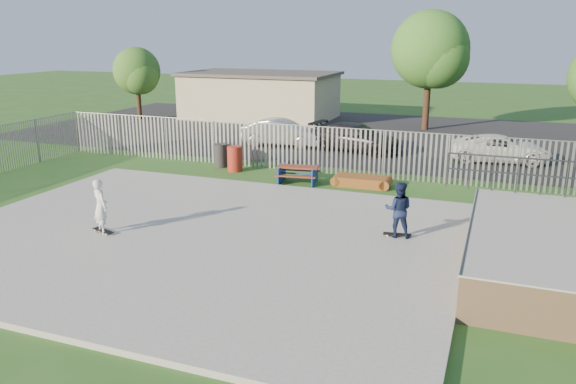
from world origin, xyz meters
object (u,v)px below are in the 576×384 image
(car_silver, at_px, (282,133))
(tree_left, at_px, (137,71))
(trash_bin_red, at_px, (235,159))
(tree_mid, at_px, (430,50))
(skater_navy, at_px, (399,210))
(skater_white, at_px, (101,206))
(trash_bin_grey, at_px, (221,155))
(car_dark, at_px, (356,137))
(car_white, at_px, (501,149))
(funbox, at_px, (362,181))
(picnic_table, at_px, (298,174))

(car_silver, distance_m, tree_left, 14.17)
(tree_left, bearing_deg, trash_bin_red, -41.43)
(trash_bin_red, distance_m, tree_mid, 16.02)
(skater_navy, relative_size, skater_white, 1.00)
(trash_bin_grey, distance_m, car_dark, 7.33)
(car_white, height_order, tree_left, tree_left)
(funbox, relative_size, skater_white, 1.21)
(trash_bin_grey, relative_size, skater_navy, 0.64)
(picnic_table, relative_size, trash_bin_grey, 1.74)
(trash_bin_grey, bearing_deg, skater_white, -84.19)
(trash_bin_grey, relative_size, tree_mid, 0.14)
(car_dark, bearing_deg, tree_left, 83.85)
(funbox, bearing_deg, trash_bin_red, 173.58)
(trash_bin_red, height_order, tree_left, tree_left)
(trash_bin_red, xyz_separation_m, skater_navy, (8.18, -6.12, 0.41))
(trash_bin_red, xyz_separation_m, tree_left, (-12.95, 11.43, 2.77))
(skater_white, bearing_deg, skater_navy, -133.33)
(car_dark, bearing_deg, skater_navy, -148.89)
(picnic_table, xyz_separation_m, trash_bin_grey, (-4.20, 1.44, 0.17))
(trash_bin_grey, height_order, skater_white, skater_white)
(picnic_table, relative_size, tree_mid, 0.25)
(tree_left, bearing_deg, car_dark, -17.79)
(picnic_table, bearing_deg, skater_white, -120.12)
(trash_bin_red, height_order, car_dark, car_dark)
(skater_white, bearing_deg, car_silver, -61.39)
(tree_mid, xyz_separation_m, skater_white, (-6.26, -22.97, -3.89))
(skater_white, bearing_deg, picnic_table, -84.19)
(trash_bin_red, relative_size, skater_white, 0.68)
(car_dark, bearing_deg, trash_bin_grey, 150.45)
(picnic_table, distance_m, skater_navy, 7.18)
(picnic_table, distance_m, trash_bin_red, 3.39)
(picnic_table, height_order, trash_bin_grey, trash_bin_grey)
(picnic_table, distance_m, tree_mid, 15.97)
(picnic_table, xyz_separation_m, car_silver, (-3.40, 6.88, 0.37))
(trash_bin_grey, relative_size, tree_left, 0.21)
(tree_left, distance_m, skater_white, 24.20)
(tree_mid, bearing_deg, car_silver, -128.22)
(trash_bin_red, bearing_deg, tree_mid, 66.01)
(car_dark, height_order, car_white, car_dark)
(picnic_table, xyz_separation_m, skater_navy, (4.92, -5.19, 0.61))
(trash_bin_grey, distance_m, car_silver, 5.50)
(car_dark, xyz_separation_m, tree_left, (-16.84, 5.40, 2.60))
(car_silver, xyz_separation_m, skater_navy, (8.31, -12.07, 0.24))
(picnic_table, height_order, car_white, car_white)
(trash_bin_red, xyz_separation_m, car_white, (10.79, 5.98, 0.09))
(funbox, relative_size, car_dark, 0.41)
(skater_white, bearing_deg, car_dark, -76.54)
(car_silver, bearing_deg, picnic_table, -159.36)
(trash_bin_red, height_order, trash_bin_grey, trash_bin_red)
(funbox, relative_size, trash_bin_grey, 1.88)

